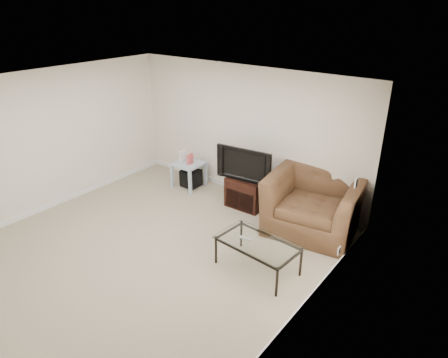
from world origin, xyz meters
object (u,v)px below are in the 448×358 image
Objects in this scene: television at (246,163)px; subwoofer at (191,178)px; tv_stand at (246,192)px; coffee_table at (257,256)px; side_table at (189,174)px; recliner at (315,195)px.

subwoofer is (-1.40, 0.05, -0.69)m from television.
tv_stand is 0.59× the size of coffee_table.
television is at bearing 130.03° from coffee_table.
side_table reaches higher than coffee_table.
coffee_table is at bearing -52.70° from tv_stand.
tv_stand is at bearing 171.15° from recliner.
coffee_table is at bearing -56.28° from television.
tv_stand is 1.39m from recliner.
recliner is 1.27× the size of coffee_table.
subwoofer is 0.30× the size of coffee_table.
recliner is at bearing 85.00° from coffee_table.
coffee_table is at bearing -103.85° from recliner.
television reaches higher than tv_stand.
side_table is at bearing -145.65° from subwoofer.
television is at bearing -90.00° from tv_stand.
subwoofer is at bearing 150.22° from coffee_table.
subwoofer is at bearing 170.69° from recliner.
recliner reaches higher than side_table.
subwoofer is at bearing 34.35° from side_table.
recliner reaches higher than subwoofer.
recliner is (2.78, 0.00, 0.38)m from side_table.
recliner is at bearing 0.00° from side_table.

